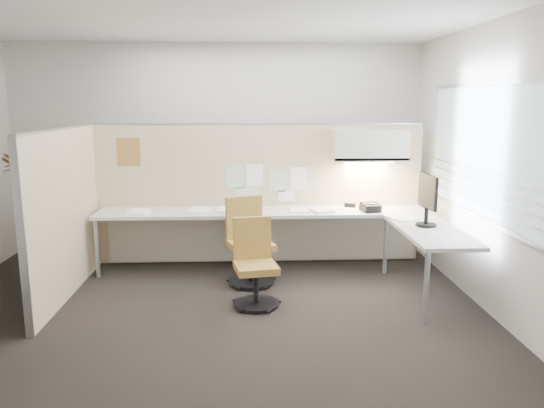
{
  "coord_description": "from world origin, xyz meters",
  "views": [
    {
      "loc": [
        0.42,
        -5.02,
        2.03
      ],
      "look_at": [
        0.68,
        0.8,
        0.9
      ],
      "focal_mm": 35.0,
      "sensor_mm": 36.0,
      "label": 1
    }
  ],
  "objects_px": {
    "desk": "(291,223)",
    "chair_right": "(255,266)",
    "monitor": "(427,197)",
    "chair_left": "(249,244)",
    "phone": "(371,207)"
  },
  "relations": [
    {
      "from": "desk",
      "to": "chair_right",
      "type": "distance_m",
      "value": 1.14
    },
    {
      "from": "desk",
      "to": "monitor",
      "type": "xyz_separation_m",
      "value": [
        1.37,
        -0.75,
        0.45
      ]
    },
    {
      "from": "chair_left",
      "to": "desk",
      "type": "bearing_deg",
      "value": 14.77
    },
    {
      "from": "chair_right",
      "to": "phone",
      "type": "relative_size",
      "value": 3.68
    },
    {
      "from": "chair_right",
      "to": "phone",
      "type": "distance_m",
      "value": 1.8
    },
    {
      "from": "desk",
      "to": "monitor",
      "type": "distance_m",
      "value": 1.62
    },
    {
      "from": "chair_right",
      "to": "monitor",
      "type": "distance_m",
      "value": 1.95
    },
    {
      "from": "desk",
      "to": "chair_right",
      "type": "relative_size",
      "value": 4.61
    },
    {
      "from": "desk",
      "to": "chair_left",
      "type": "height_order",
      "value": "chair_left"
    },
    {
      "from": "monitor",
      "to": "phone",
      "type": "relative_size",
      "value": 2.32
    },
    {
      "from": "chair_left",
      "to": "phone",
      "type": "height_order",
      "value": "chair_left"
    },
    {
      "from": "desk",
      "to": "phone",
      "type": "height_order",
      "value": "phone"
    },
    {
      "from": "chair_right",
      "to": "chair_left",
      "type": "bearing_deg",
      "value": 84.7
    },
    {
      "from": "phone",
      "to": "chair_left",
      "type": "bearing_deg",
      "value": -174.71
    },
    {
      "from": "chair_left",
      "to": "chair_right",
      "type": "xyz_separation_m",
      "value": [
        0.06,
        -0.66,
        -0.04
      ]
    }
  ]
}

